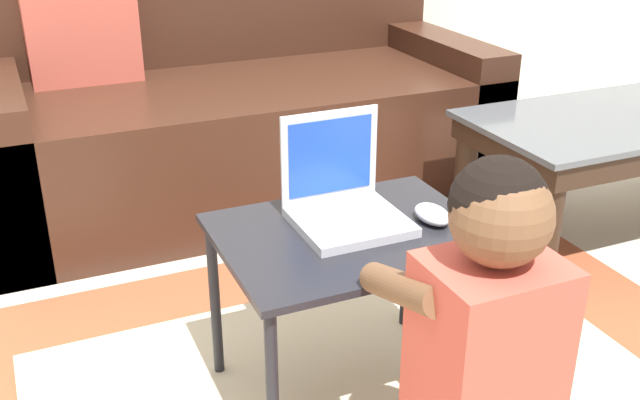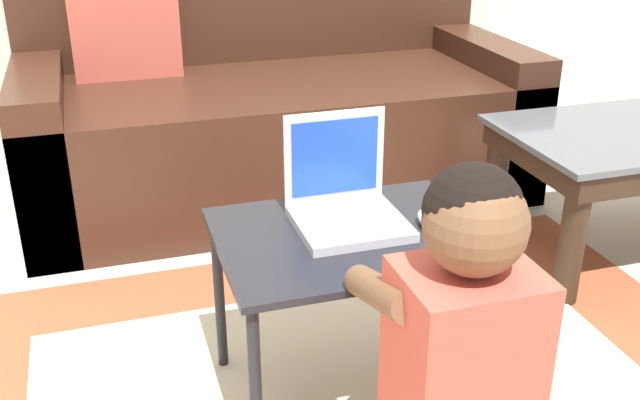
{
  "view_description": "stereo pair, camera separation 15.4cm",
  "coord_description": "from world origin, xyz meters",
  "views": [
    {
      "loc": [
        -0.51,
        -1.24,
        1.11
      ],
      "look_at": [
        0.05,
        0.05,
        0.47
      ],
      "focal_mm": 42.0,
      "sensor_mm": 36.0,
      "label": 1
    },
    {
      "loc": [
        -0.37,
        -1.3,
        1.11
      ],
      "look_at": [
        0.05,
        0.05,
        0.47
      ],
      "focal_mm": 42.0,
      "sensor_mm": 36.0,
      "label": 2
    }
  ],
  "objects": [
    {
      "name": "person_seated",
      "position": [
        0.14,
        -0.41,
        0.32
      ],
      "size": [
        0.29,
        0.36,
        0.71
      ],
      "color": "#CC4C3D",
      "rests_on": "ground_plane"
    },
    {
      "name": "couch",
      "position": [
        0.24,
        1.24,
        0.28
      ],
      "size": [
        1.73,
        0.83,
        0.79
      ],
      "color": "#381E14",
      "rests_on": "ground_plane"
    },
    {
      "name": "laptop_desk",
      "position": [
        0.1,
        0.0,
        0.37
      ],
      "size": [
        0.55,
        0.43,
        0.41
      ],
      "color": "black",
      "rests_on": "ground_plane"
    },
    {
      "name": "computer_mouse",
      "position": [
        0.28,
        -0.02,
        0.43
      ],
      "size": [
        0.06,
        0.1,
        0.03
      ],
      "color": "silver",
      "rests_on": "laptop_desk"
    },
    {
      "name": "laptop",
      "position": [
        0.11,
        0.05,
        0.45
      ],
      "size": [
        0.22,
        0.21,
        0.22
      ],
      "color": "#B7BCC6",
      "rests_on": "laptop_desk"
    },
    {
      "name": "coffee_table",
      "position": [
        1.25,
        0.41,
        0.34
      ],
      "size": [
        1.01,
        0.52,
        0.4
      ],
      "color": "#4C5156",
      "rests_on": "ground_plane"
    }
  ]
}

